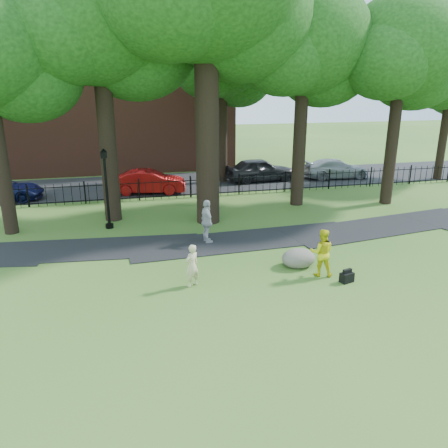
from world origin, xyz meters
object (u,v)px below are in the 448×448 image
object	(u,v)px
woman	(192,266)
lamppost	(107,190)
red_sedan	(149,182)
man	(322,253)
boulder	(298,257)

from	to	relation	value
woman	lamppost	size ratio (longest dim) A/B	0.39
lamppost	red_sedan	distance (m)	7.01
man	boulder	size ratio (longest dim) A/B	1.34
man	lamppost	distance (m)	10.30
red_sedan	man	bearing A→B (deg)	-151.50
man	red_sedan	xyz separation A→B (m)	(-4.80, 13.80, -0.12)
woman	lamppost	bearing A→B (deg)	-100.52
boulder	woman	bearing A→B (deg)	-170.46
lamppost	red_sedan	xyz separation A→B (m)	(2.41, 6.49, -1.10)
lamppost	boulder	bearing A→B (deg)	-23.45
woman	red_sedan	bearing A→B (deg)	-120.12
man	red_sedan	size ratio (longest dim) A/B	0.39
red_sedan	boulder	bearing A→B (deg)	-151.97
woman	red_sedan	world-z (taller)	woman
boulder	red_sedan	bearing A→B (deg)	108.70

